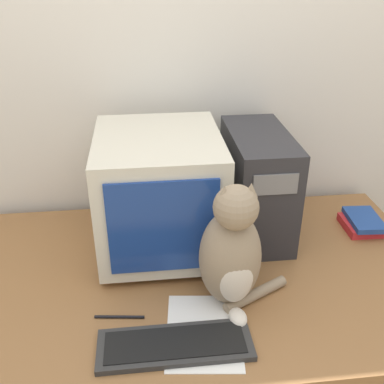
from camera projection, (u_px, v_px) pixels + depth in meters
The scene contains 9 objects.
wall_back at pixel (180, 78), 1.74m from camera, with size 7.00×0.05×2.50m.
desk at pixel (196, 349), 1.69m from camera, with size 1.64×0.94×0.73m.
crt_monitor at pixel (160, 192), 1.56m from camera, with size 0.42×0.48×0.43m.
computer_tower at pixel (257, 184), 1.66m from camera, with size 0.21×0.43×0.39m.
keyboard at pixel (175, 345), 1.23m from camera, with size 0.42×0.15×0.02m.
cat at pixel (232, 253), 1.31m from camera, with size 0.30×0.24×0.42m.
book_stack at pixel (363, 223), 1.75m from camera, with size 0.15×0.19×0.05m.
pen at pixel (119, 317), 1.33m from camera, with size 0.15×0.03×0.01m.
paper_sheet at pixel (204, 331), 1.28m from camera, with size 0.24×0.32×0.00m.
Camera 1 is at (-0.15, -0.73, 1.68)m, focal length 42.00 mm.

